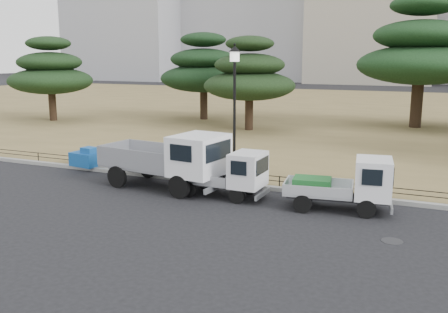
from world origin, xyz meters
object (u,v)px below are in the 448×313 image
at_px(truck_large, 170,158).
at_px(tarp_pile, 87,158).
at_px(truck_kei_front, 228,174).
at_px(truck_kei_rear, 346,184).
at_px(street_lamp, 235,91).

bearing_deg(truck_large, tarp_pile, 171.16).
relative_size(truck_kei_front, truck_kei_rear, 0.91).
relative_size(truck_kei_rear, tarp_pile, 2.46).
xyz_separation_m(truck_kei_rear, street_lamp, (-4.72, 1.74, 2.84)).
xyz_separation_m(truck_large, truck_kei_rear, (6.75, -0.12, -0.33)).
bearing_deg(truck_kei_rear, truck_kei_front, 173.29).
bearing_deg(street_lamp, tarp_pile, -179.24).
xyz_separation_m(truck_kei_front, tarp_pile, (-7.69, 1.71, -0.35)).
relative_size(truck_large, tarp_pile, 3.61).
bearing_deg(truck_kei_front, tarp_pile, 169.16).
bearing_deg(truck_kei_rear, truck_large, 171.32).
distance_m(truck_kei_rear, tarp_pile, 12.06).
relative_size(truck_kei_front, street_lamp, 0.62).
bearing_deg(tarp_pile, street_lamp, 0.76).
relative_size(truck_kei_rear, street_lamp, 0.68).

